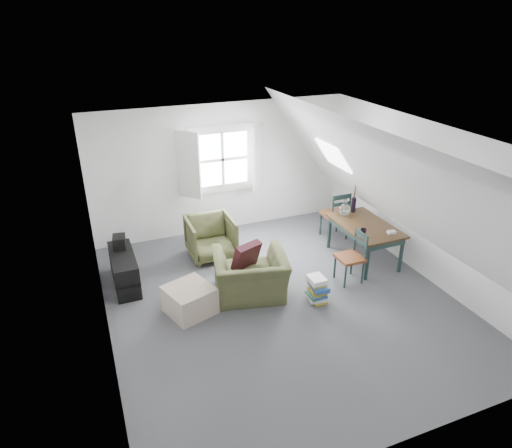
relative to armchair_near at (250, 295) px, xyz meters
name	(u,v)px	position (x,y,z in m)	size (l,w,h in m)	color
floor	(280,300)	(0.38, -0.30, 0.00)	(5.50, 5.50, 0.00)	#48494D
ceiling	(285,139)	(0.38, -0.30, 2.50)	(5.50, 5.50, 0.00)	white
wall_back	(222,169)	(0.38, 2.45, 1.25)	(5.00, 5.00, 0.00)	white
wall_front	(411,348)	(0.38, -3.05, 1.25)	(5.00, 5.00, 0.00)	white
wall_left	(97,259)	(-2.12, -0.30, 1.25)	(5.50, 5.50, 0.00)	white
wall_right	(425,201)	(2.88, -0.30, 1.25)	(5.50, 5.50, 0.00)	white
slope_left	(171,208)	(-1.17, -0.30, 1.78)	(5.50, 5.50, 0.00)	white
slope_right	(379,177)	(1.93, -0.30, 1.78)	(5.50, 5.50, 0.00)	white
dormer_window	(223,160)	(0.38, 2.38, 1.45)	(1.71, 0.35, 1.30)	white
skylight	(333,156)	(1.93, 1.00, 1.75)	(0.55, 0.75, 0.04)	white
armchair_near	(250,295)	(0.00, 0.00, 0.00)	(1.08, 0.95, 0.70)	#434828
armchair_far	(212,256)	(-0.19, 1.42, 0.00)	(0.79, 0.81, 0.74)	#434828
throw_pillow	(246,256)	(0.00, 0.15, 0.62)	(0.44, 0.13, 0.44)	#3B101A
ottoman	(190,300)	(-0.97, -0.06, 0.21)	(0.62, 0.62, 0.41)	tan
dining_table	(365,229)	(2.26, 0.33, 0.59)	(0.81, 1.35, 0.67)	#332010
demijohn	(344,209)	(2.11, 0.78, 0.80)	(0.21, 0.21, 0.30)	silver
vase_twigs	(354,204)	(2.36, 0.88, 0.82)	(0.09, 0.10, 0.67)	black
cup	(363,234)	(2.01, 0.03, 0.67)	(0.10, 0.10, 0.10)	black
paper_box	(392,232)	(2.46, -0.12, 0.70)	(0.13, 0.09, 0.04)	white
dining_chair_far	(336,214)	(2.23, 1.23, 0.50)	(0.45, 0.45, 0.96)	brown
dining_chair_near	(352,256)	(1.67, -0.20, 0.44)	(0.40, 0.40, 0.85)	brown
media_shelf	(125,272)	(-1.74, 1.00, 0.25)	(0.36, 1.07, 0.55)	black
electronics_box	(119,242)	(-1.74, 1.29, 0.64)	(0.20, 0.27, 0.22)	black
magazine_stack	(317,289)	(0.89, -0.51, 0.20)	(0.30, 0.36, 0.41)	#B29933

